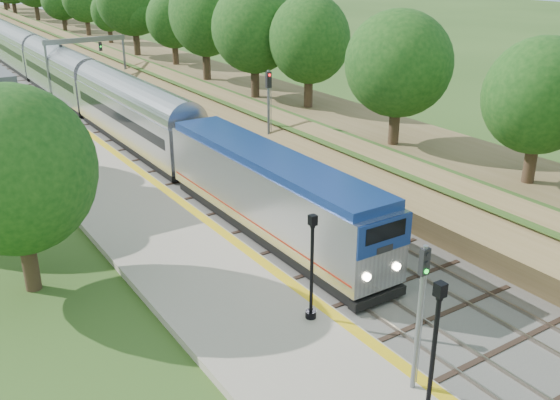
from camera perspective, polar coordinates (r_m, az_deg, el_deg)
ground at (r=24.19m, az=20.58°, el=-16.58°), size 320.00×320.00×0.00m
trackbed at (r=74.02m, az=-18.43°, el=9.58°), size 9.50×170.00×0.28m
platform at (r=31.92m, az=-8.99°, el=-5.02°), size 6.40×68.00×0.38m
yellow_stripe at (r=32.94m, az=-4.51°, el=-3.53°), size 0.55×68.00×0.01m
embankment at (r=76.19m, az=-12.47°, el=11.95°), size 10.64×170.00×11.70m
signal_gantry at (r=68.58m, az=-17.34°, el=12.86°), size 8.40×0.38×6.20m
trees_behind_platform at (r=32.88m, az=-22.40°, el=2.56°), size 7.82×53.32×7.21m
train at (r=78.76m, az=-21.23°, el=11.54°), size 2.99×119.91×4.40m
lamppost_mid at (r=20.63m, az=13.77°, el=-14.06°), size 0.49×0.49×4.98m
lamppost_far at (r=25.20m, az=2.91°, el=-6.73°), size 0.46×0.46×4.61m
signal_platform at (r=21.21m, az=12.71°, el=-9.20°), size 0.32×0.25×5.46m
signal_farside at (r=43.72m, az=-1.04°, el=8.38°), size 0.37×0.30×6.78m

